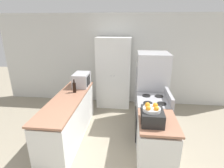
% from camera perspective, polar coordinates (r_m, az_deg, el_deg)
% --- Properties ---
extents(wall_back, '(7.00, 0.06, 2.60)m').
position_cam_1_polar(wall_back, '(5.18, 1.71, 7.77)').
color(wall_back, silver).
rests_on(wall_back, ground_plane).
extents(counter_left, '(0.60, 2.15, 0.90)m').
position_cam_1_polar(counter_left, '(3.85, -13.82, -10.82)').
color(counter_left, silver).
rests_on(counter_left, ground_plane).
extents(counter_right, '(0.60, 0.80, 0.90)m').
position_cam_1_polar(counter_right, '(3.12, 14.08, -18.79)').
color(counter_right, silver).
rests_on(counter_right, ground_plane).
extents(pantry_cabinet, '(0.94, 0.54, 1.98)m').
position_cam_1_polar(pantry_cabinet, '(4.96, 0.53, 3.57)').
color(pantry_cabinet, white).
rests_on(pantry_cabinet, ground_plane).
extents(stove, '(0.66, 0.74, 1.06)m').
position_cam_1_polar(stove, '(3.76, 12.90, -11.12)').
color(stove, '#9E9EA3').
rests_on(stove, ground_plane).
extents(refrigerator, '(0.73, 0.71, 1.70)m').
position_cam_1_polar(refrigerator, '(4.29, 12.62, -1.36)').
color(refrigerator, '#B7B7BC').
rests_on(refrigerator, ground_plane).
extents(microwave, '(0.35, 0.49, 0.31)m').
position_cam_1_polar(microwave, '(4.23, -9.87, 1.39)').
color(microwave, '#B2B2B7').
rests_on(microwave, counter_left).
extents(wine_bottle, '(0.07, 0.07, 0.29)m').
position_cam_1_polar(wine_bottle, '(3.88, -12.19, -1.08)').
color(wine_bottle, black).
rests_on(wine_bottle, counter_left).
extents(toaster_oven, '(0.33, 0.41, 0.20)m').
position_cam_1_polar(toaster_oven, '(2.74, 12.93, -10.27)').
color(toaster_oven, black).
rests_on(toaster_oven, counter_right).
extents(fruit_bowl, '(0.26, 0.26, 0.11)m').
position_cam_1_polar(fruit_bowl, '(2.66, 12.84, -7.80)').
color(fruit_bowl, silver).
rests_on(fruit_bowl, toaster_oven).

